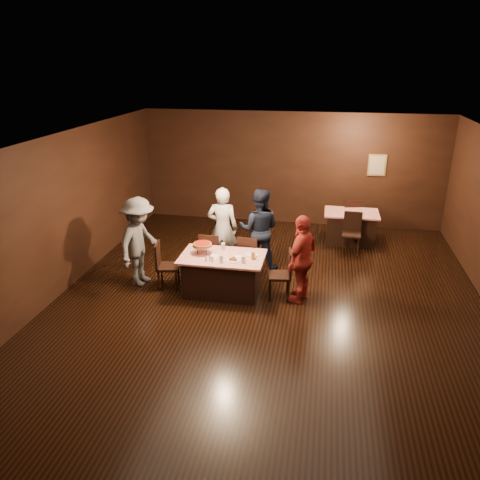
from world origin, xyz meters
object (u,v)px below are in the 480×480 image
back_table (350,227)px  diner_red_shirt (302,259)px  chair_back_far (350,216)px  diner_white_jacket (223,228)px  plate_empty (252,255)px  main_table (223,274)px  glass_front_left (221,259)px  glass_back (223,246)px  chair_back_near (352,233)px  chair_end_right (279,274)px  pizza_stand (202,245)px  glass_front_right (243,259)px  diner_grey_knit (139,242)px  glass_amber (253,256)px  chair_far_left (212,253)px  chair_end_left (168,266)px  chair_far_right (249,256)px  diner_navy_hoodie (259,229)px

back_table → diner_red_shirt: diner_red_shirt is taller
chair_back_far → diner_white_jacket: size_ratio=0.53×
plate_empty → main_table: bearing=-164.7°
glass_front_left → glass_back: same height
back_table → chair_back_near: (0.00, -0.70, 0.09)m
chair_end_right → chair_back_near: same height
pizza_stand → glass_front_right: 0.91m
main_table → diner_grey_knit: 1.78m
pizza_stand → glass_front_right: size_ratio=2.71×
glass_front_left → diner_red_shirt: bearing=10.4°
glass_amber → chair_far_left: bearing=141.3°
chair_end_left → chair_back_near: (3.62, 2.49, 0.00)m
diner_white_jacket → diner_grey_knit: 1.81m
chair_far_left → plate_empty: size_ratio=3.80×
diner_grey_knit → glass_front_right: bearing=-88.4°
back_table → chair_far_right: chair_far_right is taller
chair_back_far → diner_white_jacket: 3.84m
chair_far_right → glass_back: (-0.45, -0.45, 0.37)m
pizza_stand → glass_back: 0.44m
glass_amber → plate_empty: bearing=104.0°
diner_grey_knit → glass_back: 1.66m
back_table → glass_front_left: glass_front_left is taller
chair_back_near → diner_navy_hoodie: diner_navy_hoodie is taller
chair_far_right → chair_end_left: 1.68m
chair_end_right → diner_red_shirt: (0.41, -0.03, 0.37)m
back_table → glass_front_right: bearing=-121.0°
chair_end_right → chair_back_far: (1.42, 3.79, 0.00)m
chair_far_left → chair_far_right: bearing=-176.5°
diner_red_shirt → diner_white_jacket: bearing=-101.9°
chair_back_far → chair_back_near: bearing=77.2°
glass_front_left → diner_navy_hoodie: bearing=73.1°
diner_grey_knit → glass_amber: size_ratio=12.88×
main_table → plate_empty: size_ratio=6.40×
chair_end_right → diner_white_jacket: 1.85m
chair_far_left → diner_white_jacket: 0.62m
chair_far_left → pizza_stand: 0.85m
chair_far_right → glass_front_right: size_ratio=6.79×
chair_back_far → diner_navy_hoodie: bearing=39.0°
chair_back_far → plate_empty: size_ratio=3.80×
diner_red_shirt → glass_front_left: (-1.46, -0.27, -0.00)m
main_table → chair_far_right: size_ratio=1.68×
back_table → chair_far_right: bearing=-131.0°
chair_end_left → plate_empty: chair_end_left is taller
chair_far_left → glass_back: (0.35, -0.45, 0.37)m
diner_navy_hoodie → plate_empty: size_ratio=7.13×
glass_front_left → glass_front_right: same height
chair_end_right → glass_back: size_ratio=6.79×
diner_white_jacket → diner_red_shirt: (1.76, -1.21, -0.05)m
chair_back_far → plate_empty: (-1.97, -3.64, 0.30)m
chair_far_left → pizza_stand: size_ratio=2.50×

